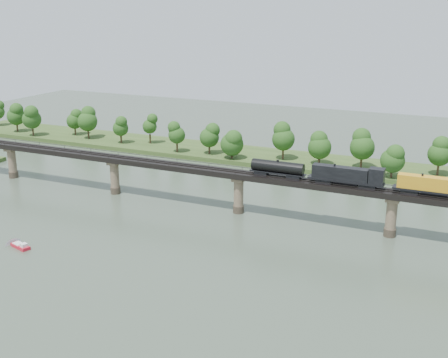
% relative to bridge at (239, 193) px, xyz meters
% --- Properties ---
extents(ground, '(400.00, 400.00, 0.00)m').
position_rel_bridge_xyz_m(ground, '(0.00, -30.00, -5.46)').
color(ground, '#354435').
rests_on(ground, ground).
extents(far_bank, '(300.00, 24.00, 1.60)m').
position_rel_bridge_xyz_m(far_bank, '(0.00, 55.00, -4.66)').
color(far_bank, '#2F471C').
rests_on(far_bank, ground).
extents(bridge, '(236.00, 30.00, 11.50)m').
position_rel_bridge_xyz_m(bridge, '(0.00, 0.00, 0.00)').
color(bridge, '#473A2D').
rests_on(bridge, ground).
extents(bridge_superstructure, '(220.00, 4.90, 0.75)m').
position_rel_bridge_xyz_m(bridge_superstructure, '(0.00, 0.00, 6.33)').
color(bridge_superstructure, black).
rests_on(bridge_superstructure, bridge).
extents(far_treeline, '(289.06, 17.54, 13.60)m').
position_rel_bridge_xyz_m(far_treeline, '(-8.21, 50.52, 3.37)').
color(far_treeline, '#382619').
rests_on(far_treeline, far_bank).
extents(freight_train, '(75.41, 2.94, 5.19)m').
position_rel_bridge_xyz_m(freight_train, '(42.35, 0.00, 8.52)').
color(freight_train, black).
rests_on(freight_train, bridge).
extents(motorboat, '(5.81, 3.42, 1.53)m').
position_rel_bridge_xyz_m(motorboat, '(-36.95, -42.42, -4.93)').
color(motorboat, red).
rests_on(motorboat, ground).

